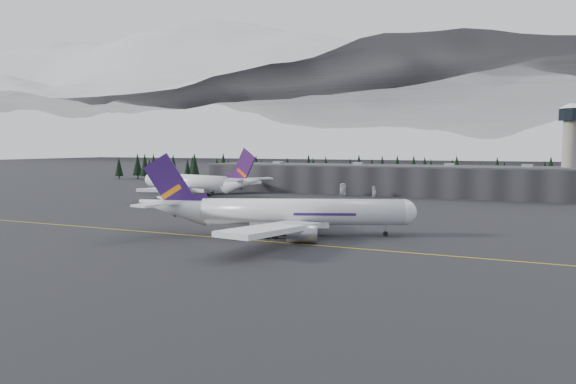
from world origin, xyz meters
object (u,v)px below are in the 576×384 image
at_px(jet_main, 278,212).
at_px(gse_vehicle_a, 343,194).
at_px(control_tower, 570,140).
at_px(gse_vehicle_b, 374,195).
at_px(terminal, 380,179).
at_px(jet_parked, 197,183).

height_order(jet_main, gse_vehicle_a, jet_main).
distance_m(control_tower, gse_vehicle_b, 79.28).
height_order(terminal, jet_main, jet_main).
bearing_deg(gse_vehicle_b, control_tower, 108.09).
distance_m(control_tower, jet_main, 142.41).
bearing_deg(gse_vehicle_b, gse_vehicle_a, -87.22).
bearing_deg(terminal, jet_main, -88.42).
height_order(jet_main, jet_parked, jet_parked).
bearing_deg(terminal, gse_vehicle_b, -82.90).
bearing_deg(gse_vehicle_a, jet_parked, -167.38).
height_order(jet_parked, gse_vehicle_a, jet_parked).
bearing_deg(gse_vehicle_b, jet_parked, -68.03).
relative_size(terminal, gse_vehicle_a, 29.35).
xyz_separation_m(control_tower, gse_vehicle_a, (-85.99, -23.02, -22.65)).
relative_size(jet_main, jet_parked, 0.94).
xyz_separation_m(terminal, jet_main, (3.28, -118.71, -0.84)).
height_order(terminal, jet_parked, jet_parked).
relative_size(control_tower, gse_vehicle_b, 8.09).
height_order(control_tower, gse_vehicle_a, control_tower).
xyz_separation_m(terminal, control_tower, (75.00, 3.00, 17.11)).
bearing_deg(jet_parked, gse_vehicle_a, -138.58).
relative_size(jet_main, gse_vehicle_a, 11.66).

